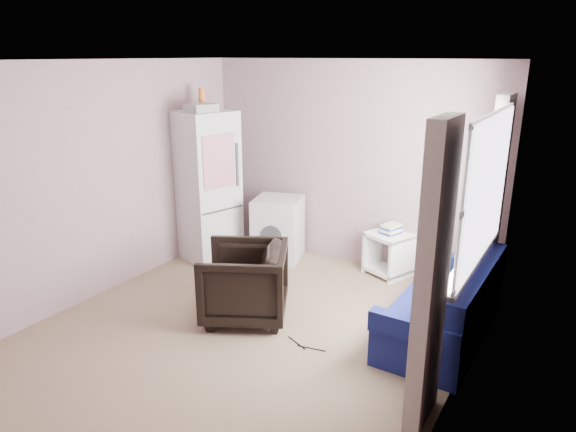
% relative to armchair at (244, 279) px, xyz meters
% --- Properties ---
extents(room, '(3.84, 4.24, 2.54)m').
position_rel_armchair_xyz_m(room, '(0.23, -0.17, 0.84)').
color(room, '#856D57').
rests_on(room, ground).
extents(armchair, '(1.05, 1.07, 0.83)m').
position_rel_armchair_xyz_m(armchair, '(0.00, 0.00, 0.00)').
color(armchair, black).
rests_on(armchair, ground).
extents(fridge, '(0.80, 0.80, 2.15)m').
position_rel_armchair_xyz_m(fridge, '(-1.37, 1.11, 0.54)').
color(fridge, '#BDBDBD').
rests_on(fridge, ground).
extents(washing_machine, '(0.71, 0.71, 0.81)m').
position_rel_armchair_xyz_m(washing_machine, '(-0.55, 1.50, 0.01)').
color(washing_machine, '#BDBDBD').
rests_on(washing_machine, ground).
extents(side_table, '(0.61, 0.61, 0.64)m').
position_rel_armchair_xyz_m(side_table, '(0.86, 1.78, -0.12)').
color(side_table, white).
rests_on(side_table, ground).
extents(sofa, '(0.79, 1.69, 0.75)m').
position_rel_armchair_xyz_m(sofa, '(1.84, 0.64, -0.14)').
color(sofa, navy).
rests_on(sofa, ground).
extents(window_dressing, '(0.17, 2.62, 2.18)m').
position_rel_armchair_xyz_m(window_dressing, '(1.99, 0.52, 0.69)').
color(window_dressing, white).
rests_on(window_dressing, ground).
extents(floor_cables, '(0.42, 0.12, 0.01)m').
position_rel_armchair_xyz_m(floor_cables, '(0.79, -0.17, -0.41)').
color(floor_cables, black).
rests_on(floor_cables, ground).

